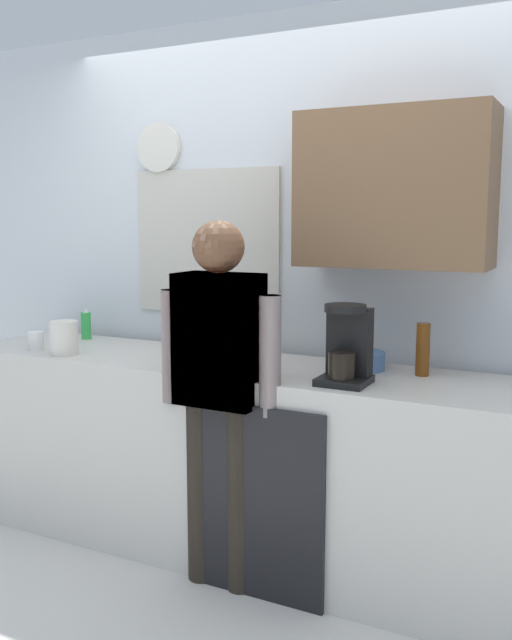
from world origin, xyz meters
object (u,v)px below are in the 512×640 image
bottle_red_vinegar (229,334)px  bottle_amber_beer (423,349)px  mixing_bowl (360,360)px  coffee_maker (347,348)px  bottle_green_wine (194,337)px  storage_canister (64,338)px  person_guest (219,375)px  dish_soap (86,325)px  person_at_sink (219,375)px  cup_white_mug (36,341)px

bottle_red_vinegar → bottle_amber_beer: (0.95, 0.01, 0.00)m
bottle_amber_beer → mixing_bowl: bearing=179.9°
coffee_maker → bottle_green_wine: size_ratio=1.10×
bottle_red_vinegar → storage_canister: 0.83m
coffee_maker → bottle_red_vinegar: (-0.71, 0.27, -0.04)m
storage_canister → person_guest: 0.95m
dish_soap → storage_canister: (0.21, -0.41, 0.01)m
person_at_sink → bottle_green_wine: bearing=157.9°
coffee_maker → storage_canister: coffee_maker is taller
coffee_maker → person_guest: person_guest is taller
cup_white_mug → storage_canister: bearing=-7.8°
dish_soap → person_guest: 1.26m
bottle_red_vinegar → bottle_amber_beer: 0.95m
bottle_green_wine → person_at_sink: bearing=-26.8°
bottle_red_vinegar → person_at_sink: person_at_sink is taller
coffee_maker → mixing_bowl: size_ratio=1.50×
mixing_bowl → dish_soap: bearing=178.0°
person_guest → coffee_maker: bearing=-141.3°
cup_white_mug → mixing_bowl: bearing=11.1°
person_at_sink → mixing_bowl: bearing=47.7°
mixing_bowl → storage_canister: storage_canister is taller
cup_white_mug → mixing_bowl: size_ratio=0.43×
bottle_amber_beer → dish_soap: bearing=178.3°
bottle_amber_beer → mixing_bowl: size_ratio=1.05×
bottle_amber_beer → person_at_sink: size_ratio=0.14×
cup_white_mug → person_at_sink: person_at_sink is taller
person_guest → bottle_amber_beer: bearing=-128.9°
mixing_bowl → person_guest: (-0.48, -0.44, -0.02)m
coffee_maker → cup_white_mug: 1.68m
dish_soap → cup_white_mug: bearing=-91.5°
bottle_red_vinegar → person_guest: 0.49m
storage_canister → coffee_maker: bearing=2.9°
cup_white_mug → person_guest: bearing=-6.0°
coffee_maker → dish_soap: coffee_maker is taller
bottle_amber_beer → mixing_bowl: (-0.28, 0.00, -0.07)m
person_at_sink → person_guest: bearing=0.0°
dish_soap → storage_canister: size_ratio=1.06×
mixing_bowl → dish_soap: dish_soap is taller
bottle_amber_beer → person_at_sink: (-0.76, -0.44, -0.10)m
dish_soap → person_guest: person_guest is taller
bottle_red_vinegar → bottle_green_wine: size_ratio=0.73×
cup_white_mug → person_guest: size_ratio=0.06×
cup_white_mug → dish_soap: bearing=88.5°
dish_soap → storage_canister: 0.46m
mixing_bowl → dish_soap: (-1.63, 0.06, 0.04)m
mixing_bowl → person_guest: 0.65m
dish_soap → person_at_sink: bearing=-23.4°
dish_soap → coffee_maker: bearing=-11.4°
dish_soap → person_at_sink: (1.16, -0.50, -0.06)m
cup_white_mug → bottle_green_wine: bearing=-1.7°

